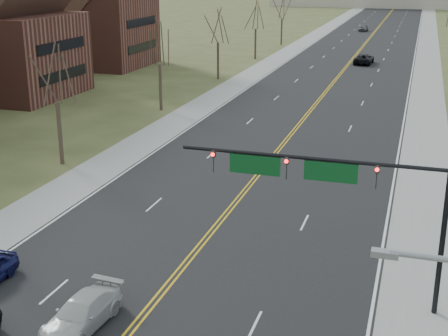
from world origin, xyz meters
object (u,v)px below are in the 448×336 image
Objects in this scene: car_sb_inner_second at (82,313)px; car_far_sb at (363,28)px; car_far_nb at (364,59)px; signal_mast at (329,182)px.

car_sb_inner_second is 1.09× the size of car_far_sb.
car_far_nb is at bearing 90.92° from car_sb_inner_second.
signal_mast is 74.77m from car_far_nb.
car_sb_inner_second is 0.82× the size of car_far_nb.
signal_mast is at bearing 35.41° from car_sb_inner_second.
signal_mast is at bearing -79.30° from car_far_sb.
car_far_sb reaches higher than car_sb_inner_second.
signal_mast is 12.30m from car_sb_inner_second.
car_sb_inner_second is at bearing 90.30° from car_far_nb.
signal_mast reaches higher than car_far_sb.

